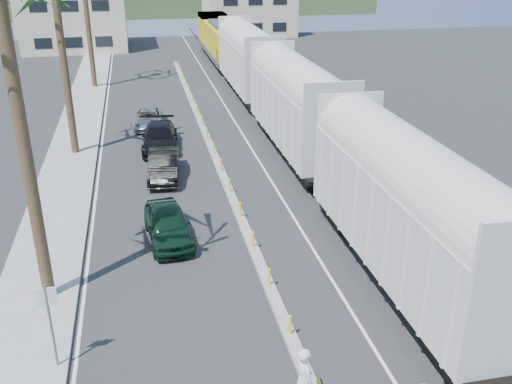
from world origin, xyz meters
TOP-DOWN VIEW (x-y plane):
  - ground at (0.00, 0.00)m, footprint 140.00×140.00m
  - sidewalk at (-8.50, 25.00)m, footprint 3.00×90.00m
  - rails at (5.00, 28.00)m, footprint 1.56×100.00m
  - median at (0.00, 19.96)m, footprint 0.45×60.00m
  - lane_markings at (-2.15, 25.00)m, footprint 9.42×90.00m
  - freight_train at (5.00, 25.07)m, footprint 3.00×60.94m
  - street_sign at (-7.30, 2.00)m, footprint 0.60×0.08m
  - buildings at (-6.41, 71.66)m, footprint 38.00×27.00m
  - car_lead at (-3.44, 9.63)m, footprint 2.58×4.75m
  - car_second at (-3.18, 16.97)m, footprint 2.43×4.84m
  - car_third at (-3.13, 21.92)m, footprint 2.96×5.58m
  - car_rear at (-3.67, 26.81)m, footprint 2.51×4.56m

SIDE VIEW (x-z plane):
  - ground at x=0.00m, z-range 0.00..0.00m
  - lane_markings at x=-2.15m, z-range 0.00..0.01m
  - rails at x=5.00m, z-range 0.00..0.06m
  - sidewalk at x=-8.50m, z-range 0.00..0.15m
  - median at x=0.00m, z-range -0.34..0.51m
  - car_rear at x=-3.67m, z-range 0.00..1.20m
  - car_second at x=-3.18m, z-range 0.00..1.50m
  - car_lead at x=-3.44m, z-range 0.00..1.51m
  - car_third at x=-3.13m, z-range 0.00..1.52m
  - street_sign at x=-7.30m, z-range 0.47..3.47m
  - freight_train at x=5.00m, z-range -0.02..5.83m
  - buildings at x=-6.41m, z-range -0.64..9.36m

